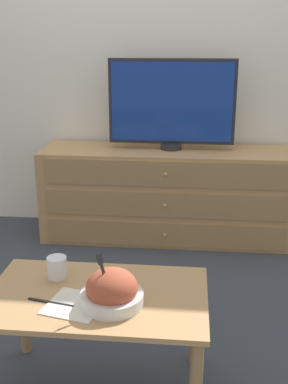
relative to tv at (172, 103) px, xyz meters
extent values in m
plane|color=#383D47|center=(-0.15, 0.22, -0.91)|extent=(12.00, 12.00, 0.00)
cube|color=white|center=(-0.15, 0.25, 0.39)|extent=(12.00, 0.05, 2.60)
cube|color=tan|center=(-0.02, -0.03, -0.60)|extent=(1.65, 0.44, 0.61)
cube|color=#A1794C|center=(-0.02, -0.25, -0.80)|extent=(1.52, 0.01, 0.16)
sphere|color=tan|center=(-0.02, -0.26, -0.80)|extent=(0.02, 0.02, 0.02)
cube|color=#A1794C|center=(-0.02, -0.25, -0.60)|extent=(1.52, 0.01, 0.16)
sphere|color=tan|center=(-0.02, -0.26, -0.60)|extent=(0.02, 0.02, 0.02)
cube|color=#A1794C|center=(-0.02, -0.25, -0.40)|extent=(1.52, 0.01, 0.16)
sphere|color=tan|center=(-0.02, -0.26, -0.40)|extent=(0.02, 0.02, 0.02)
cylinder|color=#232328|center=(0.00, 0.00, -0.28)|extent=(0.14, 0.14, 0.04)
cube|color=#232328|center=(0.00, 0.00, 0.01)|extent=(0.81, 0.04, 0.54)
cube|color=navy|center=(0.00, -0.02, 0.01)|extent=(0.77, 0.01, 0.50)
cube|color=tan|center=(-0.20, -1.57, -0.49)|extent=(0.81, 0.50, 0.02)
cylinder|color=#9C7549|center=(-0.56, -1.35, -0.70)|extent=(0.04, 0.04, 0.40)
cylinder|color=#9C7549|center=(0.17, -1.35, -0.70)|extent=(0.04, 0.04, 0.40)
cylinder|color=silver|center=(-0.13, -1.63, -0.46)|extent=(0.22, 0.22, 0.04)
ellipsoid|color=#AD4C33|center=(-0.13, -1.63, -0.42)|extent=(0.18, 0.18, 0.13)
cube|color=black|center=(-0.14, -1.65, -0.38)|extent=(0.05, 0.04, 0.16)
cube|color=black|center=(-0.17, -1.64, -0.30)|extent=(0.02, 0.03, 0.04)
cylinder|color=#9E6638|center=(-0.37, -1.46, -0.46)|extent=(0.07, 0.07, 0.05)
cylinder|color=white|center=(-0.37, -1.46, -0.44)|extent=(0.08, 0.08, 0.09)
cube|color=silver|center=(-0.26, -1.65, -0.48)|extent=(0.23, 0.23, 0.00)
cube|color=black|center=(-0.34, -1.64, -0.48)|extent=(0.18, 0.05, 0.01)
camera|label=1|loc=(0.13, -3.09, 0.42)|focal=45.00mm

